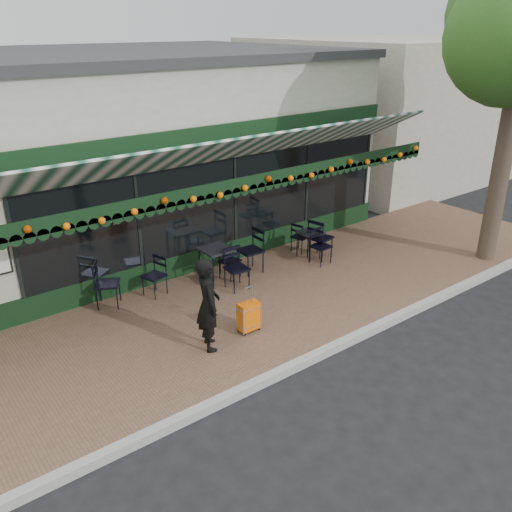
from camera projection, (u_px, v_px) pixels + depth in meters
ground at (304, 361)px, 9.25m from camera, size 80.00×80.00×0.00m
sidewalk at (236, 312)px, 10.68m from camera, size 18.00×4.00×0.15m
curb at (308, 360)px, 9.16m from camera, size 18.00×0.16×0.15m
restaurant_building at (104, 150)px, 14.05m from camera, size 12.00×9.60×4.50m
neighbor_building_right at (414, 102)px, 21.38m from camera, size 12.00×8.00×4.80m
woman at (208, 304)px, 9.08m from camera, size 0.59×0.71×1.66m
suitcase at (249, 317)px, 9.76m from camera, size 0.40×0.23×0.89m
cafe_table_a at (310, 234)px, 12.77m from camera, size 0.52×0.52×0.64m
cafe_table_b at (216, 252)px, 11.50m from camera, size 0.62×0.62×0.77m
chair_a_left at (250, 251)px, 12.03m from camera, size 0.52×0.52×1.00m
chair_a_right at (301, 237)px, 13.14m from camera, size 0.46×0.46×0.76m
chair_a_front at (321, 247)px, 12.48m from camera, size 0.45×0.45×0.83m
chair_a_extra at (320, 238)px, 12.76m from camera, size 0.59×0.59×0.99m
chair_b_left at (154, 276)px, 11.04m from camera, size 0.51×0.51×0.83m
chair_b_right at (230, 261)px, 11.78m from camera, size 0.48×0.48×0.79m
chair_b_front at (237, 269)px, 11.28m from camera, size 0.48×0.48×0.90m
chair_solo at (107, 284)px, 10.59m from camera, size 0.65×0.65×0.94m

